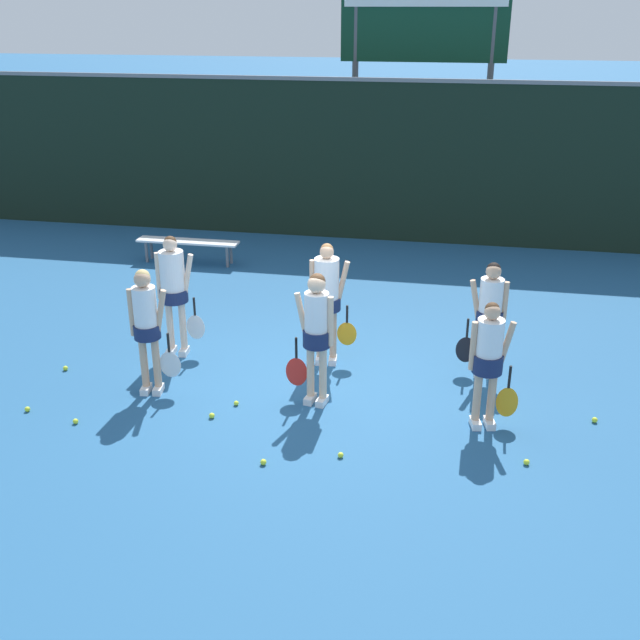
{
  "coord_description": "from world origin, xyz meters",
  "views": [
    {
      "loc": [
        1.76,
        -9.03,
        4.81
      ],
      "look_at": [
        0.03,
        -0.0,
        0.95
      ],
      "focal_mm": 42.0,
      "sensor_mm": 36.0,
      "label": 1
    }
  ],
  "objects_px": {
    "tennis_ball_6": "(595,420)",
    "tennis_ball_2": "(193,329)",
    "scoreboard": "(423,48)",
    "player_1": "(316,328)",
    "tennis_ball_0": "(263,462)",
    "tennis_ball_1": "(27,409)",
    "tennis_ball_7": "(474,343)",
    "player_4": "(327,293)",
    "tennis_ball_10": "(236,403)",
    "tennis_ball_9": "(526,462)",
    "tennis_ball_5": "(76,421)",
    "player_5": "(489,311)",
    "tennis_ball_4": "(341,455)",
    "bench_courtside": "(188,243)",
    "player_0": "(147,322)",
    "tennis_ball_8": "(65,368)",
    "tennis_ball_3": "(212,416)",
    "player_2": "(489,356)",
    "player_3": "(174,285)"
  },
  "relations": [
    {
      "from": "player_4",
      "to": "tennis_ball_6",
      "type": "relative_size",
      "value": 25.38
    },
    {
      "from": "scoreboard",
      "to": "player_1",
      "type": "distance_m",
      "value": 9.54
    },
    {
      "from": "player_3",
      "to": "tennis_ball_7",
      "type": "xyz_separation_m",
      "value": [
        4.35,
        1.13,
        -1.05
      ]
    },
    {
      "from": "tennis_ball_5",
      "to": "tennis_ball_7",
      "type": "distance_m",
      "value": 5.91
    },
    {
      "from": "scoreboard",
      "to": "player_2",
      "type": "bearing_deg",
      "value": -80.63
    },
    {
      "from": "player_1",
      "to": "player_5",
      "type": "bearing_deg",
      "value": 38.9
    },
    {
      "from": "scoreboard",
      "to": "tennis_ball_1",
      "type": "bearing_deg",
      "value": -112.81
    },
    {
      "from": "player_3",
      "to": "tennis_ball_1",
      "type": "bearing_deg",
      "value": -126.43
    },
    {
      "from": "player_2",
      "to": "tennis_ball_7",
      "type": "bearing_deg",
      "value": 80.69
    },
    {
      "from": "tennis_ball_3",
      "to": "tennis_ball_7",
      "type": "distance_m",
      "value": 4.34
    },
    {
      "from": "tennis_ball_7",
      "to": "player_4",
      "type": "bearing_deg",
      "value": -154.64
    },
    {
      "from": "tennis_ball_0",
      "to": "tennis_ball_1",
      "type": "xyz_separation_m",
      "value": [
        -3.29,
        0.6,
        -0.0
      ]
    },
    {
      "from": "tennis_ball_5",
      "to": "tennis_ball_7",
      "type": "height_order",
      "value": "tennis_ball_7"
    },
    {
      "from": "player_0",
      "to": "tennis_ball_6",
      "type": "relative_size",
      "value": 24.45
    },
    {
      "from": "tennis_ball_7",
      "to": "player_5",
      "type": "bearing_deg",
      "value": -82.06
    },
    {
      "from": "tennis_ball_3",
      "to": "tennis_ball_6",
      "type": "bearing_deg",
      "value": 9.58
    },
    {
      "from": "bench_courtside",
      "to": "tennis_ball_4",
      "type": "relative_size",
      "value": 31.0
    },
    {
      "from": "player_2",
      "to": "tennis_ball_9",
      "type": "height_order",
      "value": "player_2"
    },
    {
      "from": "bench_courtside",
      "to": "tennis_ball_5",
      "type": "relative_size",
      "value": 30.75
    },
    {
      "from": "player_1",
      "to": "tennis_ball_0",
      "type": "bearing_deg",
      "value": -91.96
    },
    {
      "from": "player_0",
      "to": "tennis_ball_8",
      "type": "bearing_deg",
      "value": 158.69
    },
    {
      "from": "tennis_ball_0",
      "to": "tennis_ball_7",
      "type": "relative_size",
      "value": 0.99
    },
    {
      "from": "player_0",
      "to": "tennis_ball_9",
      "type": "height_order",
      "value": "player_0"
    },
    {
      "from": "player_1",
      "to": "player_2",
      "type": "relative_size",
      "value": 1.09
    },
    {
      "from": "player_4",
      "to": "scoreboard",
      "type": "bearing_deg",
      "value": 79.48
    },
    {
      "from": "player_1",
      "to": "player_5",
      "type": "xyz_separation_m",
      "value": [
        2.17,
        1.24,
        -0.09
      ]
    },
    {
      "from": "tennis_ball_10",
      "to": "tennis_ball_7",
      "type": "bearing_deg",
      "value": 39.44
    },
    {
      "from": "player_1",
      "to": "player_5",
      "type": "height_order",
      "value": "player_1"
    },
    {
      "from": "player_3",
      "to": "tennis_ball_1",
      "type": "height_order",
      "value": "player_3"
    },
    {
      "from": "player_1",
      "to": "player_2",
      "type": "xyz_separation_m",
      "value": [
        2.14,
        -0.19,
        -0.11
      ]
    },
    {
      "from": "player_2",
      "to": "scoreboard",
      "type": "bearing_deg",
      "value": 87.47
    },
    {
      "from": "tennis_ball_5",
      "to": "tennis_ball_9",
      "type": "distance_m",
      "value": 5.47
    },
    {
      "from": "tennis_ball_7",
      "to": "tennis_ball_9",
      "type": "xyz_separation_m",
      "value": [
        0.59,
        -3.2,
        -0.0
      ]
    },
    {
      "from": "player_1",
      "to": "tennis_ball_1",
      "type": "height_order",
      "value": "player_1"
    },
    {
      "from": "player_4",
      "to": "tennis_ball_6",
      "type": "distance_m",
      "value": 3.9
    },
    {
      "from": "player_0",
      "to": "player_3",
      "type": "distance_m",
      "value": 1.22
    },
    {
      "from": "player_4",
      "to": "tennis_ball_8",
      "type": "xyz_separation_m",
      "value": [
        -3.62,
        -0.98,
        -1.04
      ]
    },
    {
      "from": "tennis_ball_3",
      "to": "tennis_ball_10",
      "type": "xyz_separation_m",
      "value": [
        0.21,
        0.37,
        -0.0
      ]
    },
    {
      "from": "player_3",
      "to": "tennis_ball_0",
      "type": "distance_m",
      "value": 3.48
    },
    {
      "from": "tennis_ball_6",
      "to": "tennis_ball_2",
      "type": "bearing_deg",
      "value": 163.26
    },
    {
      "from": "tennis_ball_3",
      "to": "tennis_ball_8",
      "type": "height_order",
      "value": "tennis_ball_3"
    },
    {
      "from": "tennis_ball_9",
      "to": "tennis_ball_1",
      "type": "bearing_deg",
      "value": 179.66
    },
    {
      "from": "bench_courtside",
      "to": "player_1",
      "type": "distance_m",
      "value": 6.39
    },
    {
      "from": "player_5",
      "to": "tennis_ball_4",
      "type": "height_order",
      "value": "player_5"
    },
    {
      "from": "scoreboard",
      "to": "tennis_ball_2",
      "type": "xyz_separation_m",
      "value": [
        -3.01,
        -7.15,
        -3.92
      ]
    },
    {
      "from": "player_5",
      "to": "tennis_ball_8",
      "type": "relative_size",
      "value": 23.83
    },
    {
      "from": "player_2",
      "to": "bench_courtside",
      "type": "bearing_deg",
      "value": 125.19
    },
    {
      "from": "tennis_ball_1",
      "to": "scoreboard",
      "type": "bearing_deg",
      "value": 67.19
    },
    {
      "from": "player_5",
      "to": "tennis_ball_10",
      "type": "bearing_deg",
      "value": -153.88
    },
    {
      "from": "player_5",
      "to": "tennis_ball_5",
      "type": "relative_size",
      "value": 24.48
    }
  ]
}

